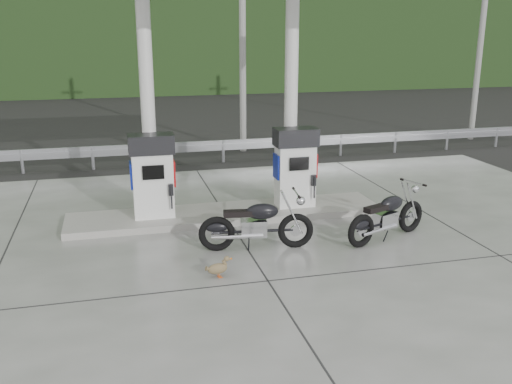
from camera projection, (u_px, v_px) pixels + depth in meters
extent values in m
plane|color=black|center=(254.00, 260.00, 10.51)|extent=(160.00, 160.00, 0.00)
cube|color=slate|center=(254.00, 259.00, 10.51)|extent=(18.00, 14.00, 0.02)
cube|color=gray|center=(227.00, 214.00, 12.81)|extent=(7.00, 1.40, 0.15)
cylinder|color=white|center=(147.00, 99.00, 12.09)|extent=(0.30, 0.30, 5.00)
cylinder|color=white|center=(291.00, 95.00, 12.85)|extent=(0.30, 0.30, 5.00)
cube|color=black|center=(179.00, 143.00, 21.22)|extent=(60.00, 7.00, 0.01)
cylinder|color=gray|center=(242.00, 32.00, 18.73)|extent=(0.22, 0.22, 8.00)
cylinder|color=gray|center=(482.00, 32.00, 20.86)|extent=(0.22, 0.22, 8.00)
cube|color=black|center=(144.00, 46.00, 37.63)|extent=(80.00, 6.00, 6.00)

